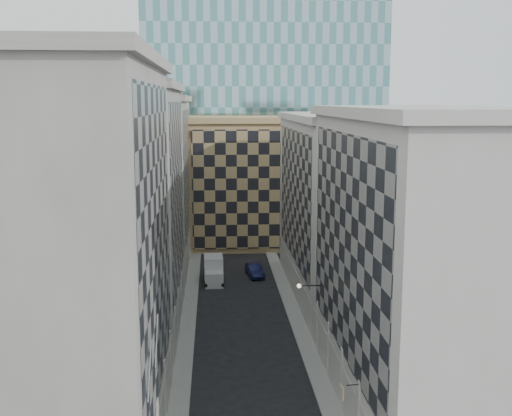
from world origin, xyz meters
name	(u,v)px	position (x,y,z in m)	size (l,w,h in m)	color
sidewalk_west	(187,334)	(-5.25, 30.00, 0.07)	(1.50, 100.00, 0.15)	gray
sidewalk_east	(301,331)	(5.25, 30.00, 0.07)	(1.50, 100.00, 0.15)	gray
bldg_left_a	(73,261)	(-10.88, 11.00, 11.82)	(10.80, 22.80, 23.70)	gray
bldg_left_b	(125,208)	(-10.88, 33.00, 11.32)	(10.80, 22.80, 22.70)	gray
bldg_left_c	(148,183)	(-10.88, 55.00, 10.83)	(10.80, 22.80, 21.70)	gray
bldg_right_a	(416,263)	(10.88, 15.00, 10.32)	(10.80, 26.80, 20.70)	#BDB6AD
bldg_right_b	(339,205)	(10.89, 42.00, 9.85)	(10.80, 28.80, 19.70)	#BDB6AD
tan_block	(245,180)	(2.00, 67.90, 9.44)	(16.80, 14.80, 18.80)	tan
church_tower	(228,64)	(0.00, 82.00, 26.95)	(7.20, 7.20, 51.50)	#2D2723
flagpoles_left	(153,354)	(-5.90, 6.00, 8.00)	(0.10, 6.33, 2.33)	gray
bracket_lamp	(301,286)	(4.38, 24.00, 6.20)	(1.98, 0.36, 0.36)	black
box_truck	(214,271)	(-2.75, 47.15, 1.28)	(2.31, 5.41, 2.94)	silver
dark_car	(255,270)	(2.20, 49.24, 0.76)	(1.60, 4.60, 1.51)	#0E1236
shop_sign	(343,391)	(4.95, 9.69, 3.83)	(1.19, 0.76, 0.84)	black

